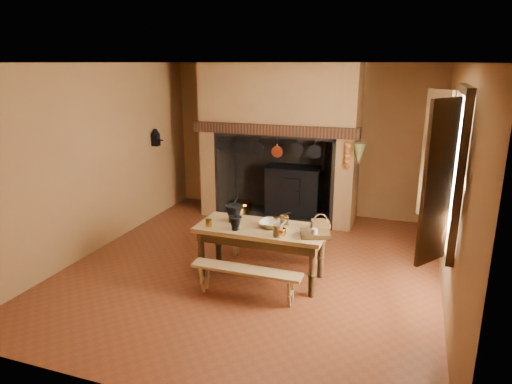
# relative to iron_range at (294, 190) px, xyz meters

# --- Properties ---
(floor) EXTENTS (5.50, 5.50, 0.00)m
(floor) POSITION_rel_iron_range_xyz_m (0.04, -2.45, -0.48)
(floor) COLOR #622D17
(floor) RESTS_ON ground
(ceiling) EXTENTS (5.50, 5.50, 0.00)m
(ceiling) POSITION_rel_iron_range_xyz_m (0.04, -2.45, 2.32)
(ceiling) COLOR silver
(ceiling) RESTS_ON back_wall
(back_wall) EXTENTS (5.00, 0.02, 2.80)m
(back_wall) POSITION_rel_iron_range_xyz_m (0.04, 0.30, 0.92)
(back_wall) COLOR olive
(back_wall) RESTS_ON floor
(wall_left) EXTENTS (0.02, 5.50, 2.80)m
(wall_left) POSITION_rel_iron_range_xyz_m (-2.46, -2.45, 0.92)
(wall_left) COLOR olive
(wall_left) RESTS_ON floor
(wall_right) EXTENTS (0.02, 5.50, 2.80)m
(wall_right) POSITION_rel_iron_range_xyz_m (2.54, -2.45, 0.92)
(wall_right) COLOR olive
(wall_right) RESTS_ON floor
(wall_front) EXTENTS (5.00, 0.02, 2.80)m
(wall_front) POSITION_rel_iron_range_xyz_m (0.04, -5.20, 0.92)
(wall_front) COLOR olive
(wall_front) RESTS_ON floor
(chimney_breast) EXTENTS (2.95, 0.96, 2.80)m
(chimney_breast) POSITION_rel_iron_range_xyz_m (-0.26, -0.14, 1.33)
(chimney_breast) COLOR olive
(chimney_breast) RESTS_ON floor
(iron_range) EXTENTS (1.12, 0.55, 1.60)m
(iron_range) POSITION_rel_iron_range_xyz_m (0.00, 0.00, 0.00)
(iron_range) COLOR black
(iron_range) RESTS_ON floor
(hearth_pans) EXTENTS (0.51, 0.62, 0.20)m
(hearth_pans) POSITION_rel_iron_range_xyz_m (-1.01, -0.23, -0.39)
(hearth_pans) COLOR #B47E29
(hearth_pans) RESTS_ON floor
(hanging_pans) EXTENTS (1.92, 0.29, 0.27)m
(hanging_pans) POSITION_rel_iron_range_xyz_m (-0.30, -0.64, 0.88)
(hanging_pans) COLOR black
(hanging_pans) RESTS_ON chimney_breast
(onion_string) EXTENTS (0.12, 0.10, 0.46)m
(onion_string) POSITION_rel_iron_range_xyz_m (1.04, -0.66, 0.85)
(onion_string) COLOR #AF6220
(onion_string) RESTS_ON chimney_breast
(herb_bunch) EXTENTS (0.20, 0.20, 0.35)m
(herb_bunch) POSITION_rel_iron_range_xyz_m (1.22, -0.66, 0.90)
(herb_bunch) COLOR brown
(herb_bunch) RESTS_ON chimney_breast
(window) EXTENTS (0.39, 1.75, 1.76)m
(window) POSITION_rel_iron_range_xyz_m (2.39, -2.85, 1.22)
(window) COLOR white
(window) RESTS_ON wall_right
(wall_coffee_mill) EXTENTS (0.23, 0.16, 0.31)m
(wall_coffee_mill) POSITION_rel_iron_range_xyz_m (-2.38, -0.90, 1.03)
(wall_coffee_mill) COLOR black
(wall_coffee_mill) RESTS_ON wall_left
(work_table) EXTENTS (1.69, 0.75, 0.73)m
(work_table) POSITION_rel_iron_range_xyz_m (0.26, -2.71, 0.13)
(work_table) COLOR #AA8B4E
(work_table) RESTS_ON floor
(bench_front) EXTENTS (1.38, 0.24, 0.39)m
(bench_front) POSITION_rel_iron_range_xyz_m (0.26, -3.29, -0.19)
(bench_front) COLOR #AA8B4E
(bench_front) RESTS_ON floor
(bench_back) EXTENTS (1.48, 0.26, 0.42)m
(bench_back) POSITION_rel_iron_range_xyz_m (0.26, -2.12, -0.17)
(bench_back) COLOR #AA8B4E
(bench_back) RESTS_ON floor
(mortar_large) EXTENTS (0.23, 0.23, 0.40)m
(mortar_large) POSITION_rel_iron_range_xyz_m (-0.15, -2.66, 0.38)
(mortar_large) COLOR black
(mortar_large) RESTS_ON work_table
(mortar_small) EXTENTS (0.17, 0.17, 0.30)m
(mortar_small) POSITION_rel_iron_range_xyz_m (-0.02, -2.93, 0.34)
(mortar_small) COLOR black
(mortar_small) RESTS_ON work_table
(coffee_grinder) EXTENTS (0.16, 0.14, 0.17)m
(coffee_grinder) POSITION_rel_iron_range_xyz_m (0.51, -2.53, 0.31)
(coffee_grinder) COLOR #352210
(coffee_grinder) RESTS_ON work_table
(brass_mug_a) EXTENTS (0.11, 0.11, 0.09)m
(brass_mug_a) POSITION_rel_iron_range_xyz_m (-0.40, -2.93, 0.29)
(brass_mug_a) COLOR #B47E29
(brass_mug_a) RESTS_ON work_table
(brass_mug_b) EXTENTS (0.08, 0.08, 0.08)m
(brass_mug_b) POSITION_rel_iron_range_xyz_m (0.39, -2.51, 0.29)
(brass_mug_b) COLOR #B47E29
(brass_mug_b) RESTS_ON work_table
(mixing_bowl) EXTENTS (0.37, 0.37, 0.08)m
(mixing_bowl) POSITION_rel_iron_range_xyz_m (0.40, -2.68, 0.29)
(mixing_bowl) COLOR #BCB590
(mixing_bowl) RESTS_ON work_table
(stoneware_crock) EXTENTS (0.15, 0.15, 0.15)m
(stoneware_crock) POSITION_rel_iron_range_xyz_m (0.56, -2.97, 0.32)
(stoneware_crock) COLOR brown
(stoneware_crock) RESTS_ON work_table
(glass_jar) EXTENTS (0.09, 0.09, 0.13)m
(glass_jar) POSITION_rel_iron_range_xyz_m (1.00, -2.89, 0.31)
(glass_jar) COLOR beige
(glass_jar) RESTS_ON work_table
(wicker_basket) EXTENTS (0.26, 0.23, 0.21)m
(wicker_basket) POSITION_rel_iron_range_xyz_m (1.00, -2.55, 0.32)
(wicker_basket) COLOR #533918
(wicker_basket) RESTS_ON work_table
(wooden_tray) EXTENTS (0.42, 0.35, 0.06)m
(wooden_tray) POSITION_rel_iron_range_xyz_m (1.00, -2.82, 0.28)
(wooden_tray) COLOR #352210
(wooden_tray) RESTS_ON work_table
(brass_cup) EXTENTS (0.17, 0.17, 0.10)m
(brass_cup) POSITION_rel_iron_range_xyz_m (0.60, -2.96, 0.30)
(brass_cup) COLOR #B47E29
(brass_cup) RESTS_ON work_table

